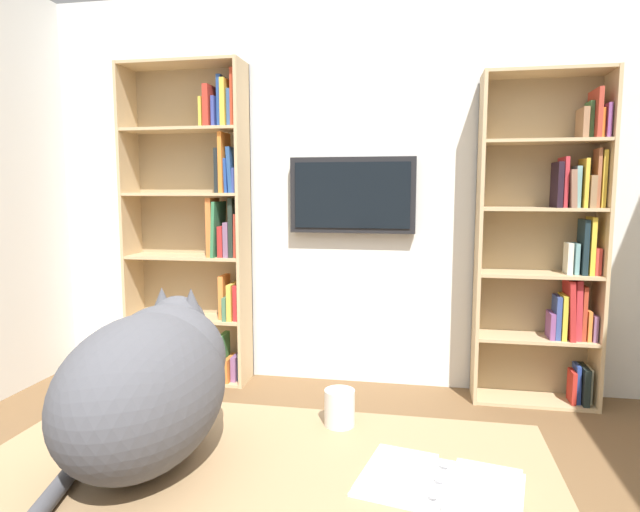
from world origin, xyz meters
name	(u,v)px	position (x,y,z in m)	size (l,w,h in m)	color
wall_back	(356,191)	(0.00, -2.23, 1.35)	(4.52, 0.06, 2.70)	silver
bookshelf_left	(552,243)	(-1.25, -2.06, 1.02)	(0.76, 0.28, 2.07)	tan
bookshelf_right	(201,224)	(1.07, -2.06, 1.12)	(0.86, 0.28, 2.21)	tan
wall_mounted_tv	(352,195)	(0.02, -2.15, 1.32)	(0.85, 0.07, 0.51)	black
cat	(151,381)	(0.15, 0.43, 0.92)	(0.33, 0.64, 0.38)	#4C4C51
open_binder	(440,483)	(-0.50, 0.43, 0.74)	(0.37, 0.28, 0.02)	white
paper_towel_roll	(117,373)	(0.37, 0.19, 0.85)	(0.11, 0.11, 0.22)	white
coffee_mug	(340,408)	(-0.25, 0.17, 0.78)	(0.08, 0.08, 0.10)	white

